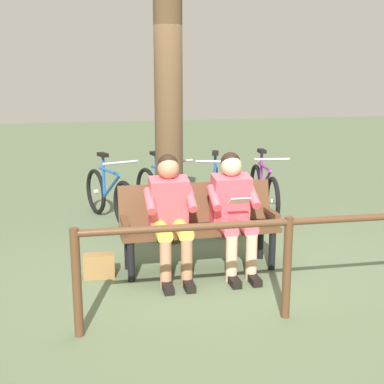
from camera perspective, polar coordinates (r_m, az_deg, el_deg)
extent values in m
plane|color=#566647|center=(5.20, 2.81, -8.81)|extent=(40.00, 40.00, 0.00)
cube|color=#51331E|center=(5.07, 0.90, -4.30)|extent=(1.62, 0.51, 0.05)
cube|color=#51331E|center=(5.19, 0.42, -1.22)|extent=(1.60, 0.21, 0.42)
cube|color=#51331E|center=(5.26, 8.99, -2.31)|extent=(0.08, 0.40, 0.05)
cube|color=#51331E|center=(4.91, -7.75, -3.31)|extent=(0.08, 0.40, 0.05)
cylinder|color=black|center=(5.20, 9.14, -6.64)|extent=(0.07, 0.07, 0.40)
cylinder|color=black|center=(4.87, -6.97, -7.90)|extent=(0.07, 0.07, 0.40)
cylinder|color=black|center=(5.50, 7.82, -5.53)|extent=(0.07, 0.07, 0.40)
cylinder|color=black|center=(5.19, -7.36, -6.62)|extent=(0.07, 0.07, 0.40)
cube|color=#D84C59|center=(5.10, 4.37, -0.92)|extent=(0.39, 0.32, 0.55)
sphere|color=#D8A884|center=(5.01, 4.50, 2.98)|extent=(0.21, 0.21, 0.21)
sphere|color=black|center=(5.03, 4.41, 3.44)|extent=(0.20, 0.20, 0.20)
cylinder|color=#D84C59|center=(5.00, 6.10, -3.83)|extent=(0.17, 0.41, 0.15)
cylinder|color=#D8A884|center=(4.90, 6.78, -7.44)|extent=(0.11, 0.11, 0.45)
cube|color=black|center=(4.88, 7.12, -9.92)|extent=(0.10, 0.22, 0.07)
cylinder|color=#D84C59|center=(5.03, 6.96, -0.42)|extent=(0.10, 0.31, 0.23)
cylinder|color=#D84C59|center=(4.94, 3.90, -3.99)|extent=(0.17, 0.41, 0.15)
cylinder|color=#D8A884|center=(4.84, 4.53, -7.65)|extent=(0.11, 0.11, 0.45)
cube|color=black|center=(4.82, 4.85, -10.17)|extent=(0.10, 0.22, 0.07)
cylinder|color=#D84C59|center=(4.92, 2.56, -0.65)|extent=(0.10, 0.31, 0.23)
cube|color=silver|center=(4.80, 5.43, -1.03)|extent=(0.21, 0.13, 0.09)
cube|color=#D84C59|center=(4.95, -2.73, -1.30)|extent=(0.39, 0.32, 0.55)
sphere|color=#A87554|center=(4.86, -2.73, 2.71)|extent=(0.21, 0.21, 0.21)
sphere|color=black|center=(4.88, -2.80, 3.19)|extent=(0.20, 0.20, 0.20)
cylinder|color=gold|center=(4.84, -1.12, -4.32)|extent=(0.17, 0.41, 0.15)
cylinder|color=#A87554|center=(4.74, -0.61, -8.08)|extent=(0.11, 0.11, 0.45)
cube|color=black|center=(4.72, -0.35, -10.65)|extent=(0.10, 0.22, 0.07)
cylinder|color=#D84C59|center=(4.86, -0.17, -0.79)|extent=(0.10, 0.31, 0.23)
cylinder|color=gold|center=(4.80, -3.46, -4.47)|extent=(0.17, 0.41, 0.15)
cylinder|color=#A87554|center=(4.70, -3.02, -8.25)|extent=(0.11, 0.11, 0.45)
cube|color=black|center=(4.68, -2.78, -10.85)|extent=(0.10, 0.22, 0.07)
cylinder|color=#D84C59|center=(4.79, -4.84, -1.03)|extent=(0.10, 0.31, 0.23)
cube|color=olive|center=(5.04, -10.57, -8.29)|extent=(0.31, 0.17, 0.24)
cylinder|color=#4C3823|center=(5.81, -2.69, 9.63)|extent=(0.32, 0.32, 3.20)
cylinder|color=slate|center=(6.22, 3.92, -1.81)|extent=(0.36, 0.36, 0.71)
cylinder|color=black|center=(6.14, 3.97, 1.54)|extent=(0.38, 0.38, 0.03)
torus|color=black|center=(6.75, 9.16, -1.04)|extent=(0.18, 0.66, 0.66)
cylinder|color=silver|center=(6.75, 9.16, -1.04)|extent=(0.06, 0.07, 0.06)
torus|color=black|center=(7.72, 7.31, 0.72)|extent=(0.18, 0.66, 0.66)
cylinder|color=silver|center=(7.72, 7.31, 0.72)|extent=(0.06, 0.07, 0.06)
cylinder|color=#8C268C|center=(7.16, 8.26, 2.87)|extent=(0.15, 0.63, 0.04)
cylinder|color=#8C268C|center=(7.12, 8.36, 1.17)|extent=(0.14, 0.59, 0.43)
cylinder|color=#8C268C|center=(7.35, 7.91, 2.49)|extent=(0.04, 0.04, 0.55)
cube|color=black|center=(7.31, 7.98, 4.66)|extent=(0.13, 0.23, 0.05)
cylinder|color=#B2B2B7|center=(6.74, 9.11, 3.72)|extent=(0.48, 0.12, 0.03)
torus|color=black|center=(6.47, 2.53, -1.47)|extent=(0.27, 0.64, 0.66)
cylinder|color=silver|center=(6.47, 2.53, -1.47)|extent=(0.07, 0.07, 0.06)
torus|color=black|center=(7.47, 2.68, 0.41)|extent=(0.27, 0.64, 0.66)
cylinder|color=silver|center=(7.47, 2.68, 0.41)|extent=(0.07, 0.07, 0.06)
cylinder|color=#1E519E|center=(6.89, 2.64, 2.62)|extent=(0.24, 0.61, 0.04)
cylinder|color=#1E519E|center=(6.85, 2.61, 0.86)|extent=(0.23, 0.58, 0.43)
cylinder|color=#1E519E|center=(7.09, 2.66, 2.23)|extent=(0.04, 0.04, 0.55)
cube|color=black|center=(7.04, 2.68, 4.48)|extent=(0.16, 0.24, 0.05)
cylinder|color=#B2B2B7|center=(6.46, 2.59, 3.49)|extent=(0.46, 0.19, 0.03)
torus|color=black|center=(6.49, -1.37, -1.42)|extent=(0.23, 0.65, 0.66)
cylinder|color=silver|center=(6.49, -1.37, -1.42)|extent=(0.06, 0.07, 0.06)
torus|color=black|center=(7.38, -5.20, 0.23)|extent=(0.23, 0.65, 0.66)
cylinder|color=silver|center=(7.38, -5.20, 0.23)|extent=(0.06, 0.07, 0.06)
cylinder|color=#1E519E|center=(6.85, -3.45, 2.55)|extent=(0.20, 0.62, 0.04)
cylinder|color=#1E519E|center=(6.82, -3.12, 0.80)|extent=(0.19, 0.59, 0.43)
cylinder|color=#1E519E|center=(7.03, -4.12, 2.13)|extent=(0.04, 0.04, 0.55)
cube|color=black|center=(6.98, -4.15, 4.39)|extent=(0.14, 0.24, 0.05)
cylinder|color=#B2B2B7|center=(6.47, -1.83, 3.50)|extent=(0.47, 0.15, 0.03)
torus|color=black|center=(6.46, -7.66, -1.60)|extent=(0.24, 0.65, 0.66)
cylinder|color=silver|center=(6.46, -7.66, -1.60)|extent=(0.06, 0.07, 0.06)
torus|color=black|center=(7.38, -10.93, 0.05)|extent=(0.24, 0.65, 0.66)
cylinder|color=silver|center=(7.38, -10.93, 0.05)|extent=(0.06, 0.07, 0.06)
cylinder|color=#1E519E|center=(6.84, -9.51, 2.38)|extent=(0.22, 0.62, 0.04)
cylinder|color=#1E519E|center=(6.80, -9.20, 0.62)|extent=(0.21, 0.58, 0.43)
cylinder|color=#1E519E|center=(7.02, -10.07, 1.95)|extent=(0.04, 0.04, 0.55)
cube|color=black|center=(6.97, -10.15, 4.22)|extent=(0.15, 0.24, 0.05)
cylinder|color=#B2B2B7|center=(6.44, -8.17, 3.34)|extent=(0.47, 0.17, 0.03)
cylinder|color=#51331E|center=(4.12, 10.81, -8.53)|extent=(0.07, 0.07, 0.85)
cylinder|color=#51331E|center=(3.86, -13.02, -10.12)|extent=(0.07, 0.07, 0.85)
cylinder|color=#51331E|center=(4.00, 11.03, -3.37)|extent=(3.29, 0.32, 0.06)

